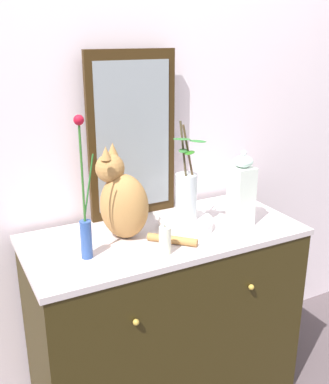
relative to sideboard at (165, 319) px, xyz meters
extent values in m
cube|color=white|center=(0.00, 0.34, 0.87)|extent=(4.40, 0.08, 2.60)
cube|color=#2F250E|center=(0.00, 0.00, -0.01)|extent=(1.14, 0.52, 0.83)
cube|color=beige|center=(0.00, 0.00, 0.41)|extent=(1.16, 0.53, 0.02)
sphere|color=#B79338|center=(-0.26, -0.27, 0.24)|extent=(0.02, 0.02, 0.02)
sphere|color=#B79338|center=(0.26, -0.27, 0.24)|extent=(0.02, 0.02, 0.02)
cube|color=#33210D|center=(-0.03, 0.25, 0.79)|extent=(0.40, 0.03, 0.73)
cube|color=gray|center=(-0.03, 0.23, 0.79)|extent=(0.34, 0.01, 0.64)
ellipsoid|color=#AA7740|center=(-0.16, 0.04, 0.56)|extent=(0.25, 0.25, 0.27)
sphere|color=#AA7740|center=(-0.20, 0.08, 0.71)|extent=(0.12, 0.12, 0.12)
cone|color=#AA7740|center=(-0.23, 0.05, 0.78)|extent=(0.04, 0.04, 0.05)
cone|color=#AA7740|center=(-0.18, 0.10, 0.78)|extent=(0.04, 0.04, 0.05)
cylinder|color=#AA7740|center=(-0.02, -0.11, 0.44)|extent=(0.17, 0.17, 0.03)
cylinder|color=#2D4D92|center=(-0.36, -0.07, 0.50)|extent=(0.04, 0.04, 0.15)
cylinder|color=#306824|center=(-0.36, -0.07, 0.75)|extent=(0.01, 0.01, 0.35)
sphere|color=#AD0F24|center=(-0.36, -0.07, 0.94)|extent=(0.04, 0.04, 0.04)
cylinder|color=#286628|center=(-0.34, -0.07, 0.70)|extent=(0.05, 0.01, 0.24)
cylinder|color=white|center=(0.10, -0.01, 0.45)|extent=(0.23, 0.23, 0.05)
cylinder|color=silver|center=(0.10, -0.01, 0.57)|extent=(0.09, 0.09, 0.20)
cylinder|color=brown|center=(0.10, -0.02, 0.74)|extent=(0.08, 0.02, 0.29)
ellipsoid|color=#28701A|center=(0.09, -0.05, 0.77)|extent=(0.08, 0.07, 0.01)
ellipsoid|color=#28692C|center=(0.11, -0.07, 0.82)|extent=(0.07, 0.08, 0.01)
cylinder|color=#463B26|center=(0.08, -0.01, 0.74)|extent=(0.03, 0.05, 0.30)
ellipsoid|color=#2F6B2E|center=(0.07, -0.02, 0.78)|extent=(0.07, 0.08, 0.01)
ellipsoid|color=#2D692D|center=(0.06, -0.03, 0.83)|extent=(0.08, 0.07, 0.01)
cube|color=white|center=(0.33, -0.07, 0.56)|extent=(0.09, 0.09, 0.26)
ellipsoid|color=white|center=(0.33, -0.07, 0.71)|extent=(0.08, 0.08, 0.05)
sphere|color=white|center=(0.33, -0.07, 0.75)|extent=(0.02, 0.02, 0.02)
cylinder|color=silver|center=(-0.09, -0.17, 0.48)|extent=(0.05, 0.05, 0.11)
cylinder|color=black|center=(-0.09, -0.17, 0.54)|extent=(0.00, 0.00, 0.01)
camera|label=1|loc=(-0.80, -1.54, 1.22)|focal=42.27mm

